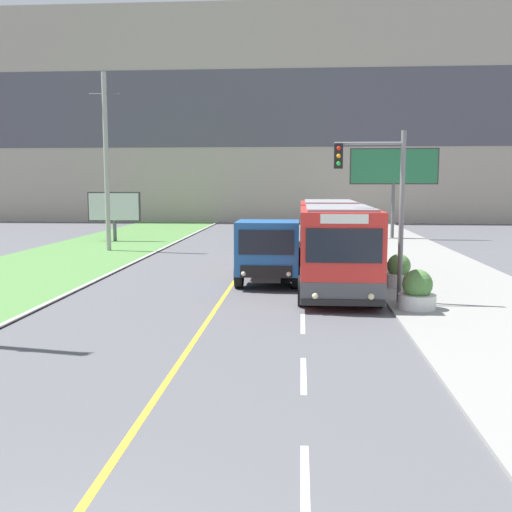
{
  "coord_description": "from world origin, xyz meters",
  "views": [
    {
      "loc": [
        2.66,
        -4.3,
        3.98
      ],
      "look_at": [
        1.1,
        16.64,
        1.4
      ],
      "focal_mm": 42.0,
      "sensor_mm": 36.0,
      "label": 1
    }
  ],
  "objects_px": {
    "dump_truck": "(269,252)",
    "billboard_large": "(394,169)",
    "car_distant": "(280,234)",
    "planter_round_second": "(399,272)",
    "planter_round_near": "(417,292)",
    "billboard_small": "(114,208)",
    "utility_pole_far": "(106,162)",
    "traffic_light_mast": "(381,195)",
    "city_bus": "(333,242)"
  },
  "relations": [
    {
      "from": "dump_truck",
      "to": "billboard_large",
      "type": "bearing_deg",
      "value": 68.41
    },
    {
      "from": "dump_truck",
      "to": "billboard_large",
      "type": "xyz_separation_m",
      "value": [
        7.75,
        19.58,
        3.66
      ]
    },
    {
      "from": "car_distant",
      "to": "billboard_large",
      "type": "relative_size",
      "value": 0.67
    },
    {
      "from": "planter_round_second",
      "to": "planter_round_near",
      "type": "bearing_deg",
      "value": -91.23
    },
    {
      "from": "billboard_large",
      "to": "planter_round_near",
      "type": "distance_m",
      "value": 24.91
    },
    {
      "from": "dump_truck",
      "to": "planter_round_second",
      "type": "xyz_separation_m",
      "value": [
        4.95,
        -0.7,
        -0.65
      ]
    },
    {
      "from": "car_distant",
      "to": "planter_round_second",
      "type": "distance_m",
      "value": 16.71
    },
    {
      "from": "car_distant",
      "to": "billboard_small",
      "type": "xyz_separation_m",
      "value": [
        -11.3,
        1.16,
        1.59
      ]
    },
    {
      "from": "dump_truck",
      "to": "planter_round_near",
      "type": "height_order",
      "value": "dump_truck"
    },
    {
      "from": "utility_pole_far",
      "to": "billboard_large",
      "type": "relative_size",
      "value": 1.6
    },
    {
      "from": "utility_pole_far",
      "to": "billboard_small",
      "type": "xyz_separation_m",
      "value": [
        -1.4,
        5.65,
        -2.89
      ]
    },
    {
      "from": "traffic_light_mast",
      "to": "billboard_small",
      "type": "distance_m",
      "value": 25.29
    },
    {
      "from": "utility_pole_far",
      "to": "planter_round_second",
      "type": "relative_size",
      "value": 8.32
    },
    {
      "from": "car_distant",
      "to": "billboard_large",
      "type": "distance_m",
      "value": 9.91
    },
    {
      "from": "dump_truck",
      "to": "utility_pole_far",
      "type": "bearing_deg",
      "value": 132.88
    },
    {
      "from": "utility_pole_far",
      "to": "planter_round_near",
      "type": "distance_m",
      "value": 21.96
    },
    {
      "from": "city_bus",
      "to": "planter_round_near",
      "type": "relative_size",
      "value": 10.02
    },
    {
      "from": "city_bus",
      "to": "planter_round_near",
      "type": "bearing_deg",
      "value": -66.57
    },
    {
      "from": "city_bus",
      "to": "utility_pole_far",
      "type": "relative_size",
      "value": 1.21
    },
    {
      "from": "dump_truck",
      "to": "traffic_light_mast",
      "type": "bearing_deg",
      "value": -44.63
    },
    {
      "from": "traffic_light_mast",
      "to": "city_bus",
      "type": "bearing_deg",
      "value": 106.42
    },
    {
      "from": "car_distant",
      "to": "planter_round_second",
      "type": "relative_size",
      "value": 3.5
    },
    {
      "from": "dump_truck",
      "to": "planter_round_near",
      "type": "xyz_separation_m",
      "value": [
        4.87,
        -4.78,
        -0.65
      ]
    },
    {
      "from": "utility_pole_far",
      "to": "billboard_small",
      "type": "distance_m",
      "value": 6.5
    },
    {
      "from": "city_bus",
      "to": "billboard_large",
      "type": "distance_m",
      "value": 19.95
    },
    {
      "from": "city_bus",
      "to": "billboard_large",
      "type": "bearing_deg",
      "value": 74.62
    },
    {
      "from": "traffic_light_mast",
      "to": "billboard_large",
      "type": "xyz_separation_m",
      "value": [
        3.93,
        23.35,
        1.33
      ]
    },
    {
      "from": "car_distant",
      "to": "traffic_light_mast",
      "type": "relative_size",
      "value": 0.76
    },
    {
      "from": "car_distant",
      "to": "traffic_light_mast",
      "type": "bearing_deg",
      "value": -78.4
    },
    {
      "from": "billboard_small",
      "to": "planter_round_near",
      "type": "distance_m",
      "value": 26.75
    },
    {
      "from": "city_bus",
      "to": "traffic_light_mast",
      "type": "bearing_deg",
      "value": -73.58
    },
    {
      "from": "billboard_large",
      "to": "planter_round_second",
      "type": "height_order",
      "value": "billboard_large"
    },
    {
      "from": "billboard_small",
      "to": "planter_round_near",
      "type": "xyz_separation_m",
      "value": [
        16.25,
        -21.18,
        -1.66
      ]
    },
    {
      "from": "planter_round_near",
      "to": "car_distant",
      "type": "bearing_deg",
      "value": 103.89
    },
    {
      "from": "city_bus",
      "to": "billboard_large",
      "type": "relative_size",
      "value": 1.94
    },
    {
      "from": "city_bus",
      "to": "planter_round_near",
      "type": "xyz_separation_m",
      "value": [
        2.34,
        -5.39,
        -0.99
      ]
    },
    {
      "from": "car_distant",
      "to": "utility_pole_far",
      "type": "height_order",
      "value": "utility_pole_far"
    },
    {
      "from": "traffic_light_mast",
      "to": "planter_round_near",
      "type": "xyz_separation_m",
      "value": [
        1.05,
        -1.01,
        -2.98
      ]
    },
    {
      "from": "billboard_small",
      "to": "car_distant",
      "type": "bearing_deg",
      "value": -5.88
    },
    {
      "from": "utility_pole_far",
      "to": "billboard_large",
      "type": "bearing_deg",
      "value": 26.49
    },
    {
      "from": "traffic_light_mast",
      "to": "car_distant",
      "type": "bearing_deg",
      "value": 101.6
    },
    {
      "from": "billboard_small",
      "to": "planter_round_second",
      "type": "height_order",
      "value": "billboard_small"
    },
    {
      "from": "car_distant",
      "to": "utility_pole_far",
      "type": "xyz_separation_m",
      "value": [
        -9.9,
        -4.49,
        4.48
      ]
    },
    {
      "from": "planter_round_second",
      "to": "traffic_light_mast",
      "type": "bearing_deg",
      "value": -110.26
    },
    {
      "from": "traffic_light_mast",
      "to": "billboard_small",
      "type": "xyz_separation_m",
      "value": [
        -15.21,
        20.17,
        -1.31
      ]
    },
    {
      "from": "planter_round_near",
      "to": "utility_pole_far",
      "type": "bearing_deg",
      "value": 133.71
    },
    {
      "from": "utility_pole_far",
      "to": "planter_round_second",
      "type": "distance_m",
      "value": 19.36
    },
    {
      "from": "planter_round_near",
      "to": "traffic_light_mast",
      "type": "bearing_deg",
      "value": 135.96
    },
    {
      "from": "planter_round_near",
      "to": "billboard_large",
      "type": "bearing_deg",
      "value": 83.26
    },
    {
      "from": "utility_pole_far",
      "to": "billboard_small",
      "type": "bearing_deg",
      "value": 103.96
    }
  ]
}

